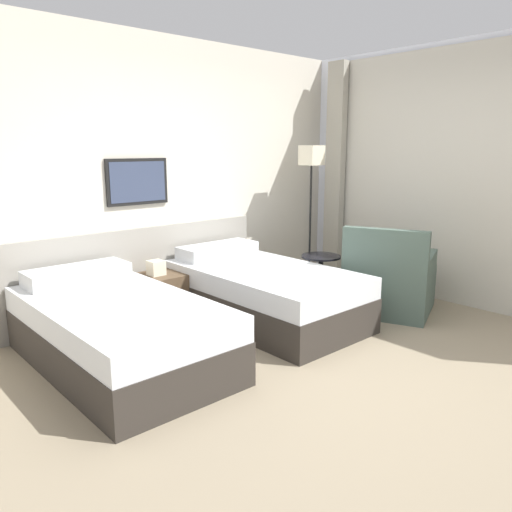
% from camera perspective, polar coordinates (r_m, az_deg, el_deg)
% --- Properties ---
extents(ground_plane, '(16.00, 16.00, 0.00)m').
position_cam_1_polar(ground_plane, '(3.94, 8.79, -12.33)').
color(ground_plane, gray).
extents(wall_headboard, '(10.00, 0.10, 2.70)m').
position_cam_1_polar(wall_headboard, '(5.20, -9.75, 8.44)').
color(wall_headboard, beige).
rests_on(wall_headboard, ground_plane).
extents(wall_window, '(0.21, 4.62, 2.70)m').
position_cam_1_polar(wall_window, '(5.50, 25.08, 8.10)').
color(wall_window, white).
rests_on(wall_window, ground_plane).
extents(bed_near_door, '(1.06, 1.91, 0.64)m').
position_cam_1_polar(bed_near_door, '(3.98, -15.48, -8.21)').
color(bed_near_door, '#332D28').
rests_on(bed_near_door, ground_plane).
extents(bed_near_window, '(1.06, 1.91, 0.64)m').
position_cam_1_polar(bed_near_window, '(4.80, 0.81, -4.23)').
color(bed_near_window, '#332D28').
rests_on(bed_near_window, ground_plane).
extents(nightstand, '(0.49, 0.43, 0.58)m').
position_cam_1_polar(nightstand, '(4.91, -11.22, -4.55)').
color(nightstand, brown).
rests_on(nightstand, ground_plane).
extents(floor_lamp, '(0.24, 0.24, 1.66)m').
position_cam_1_polar(floor_lamp, '(5.78, 6.34, 9.51)').
color(floor_lamp, black).
rests_on(floor_lamp, ground_plane).
extents(side_table, '(0.41, 0.41, 0.54)m').
position_cam_1_polar(side_table, '(5.24, 7.40, -1.71)').
color(side_table, black).
rests_on(side_table, ground_plane).
extents(armchair, '(1.07, 1.05, 0.89)m').
position_cam_1_polar(armchair, '(5.22, 14.99, -3.11)').
color(armchair, '#4C6056').
rests_on(armchair, ground_plane).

